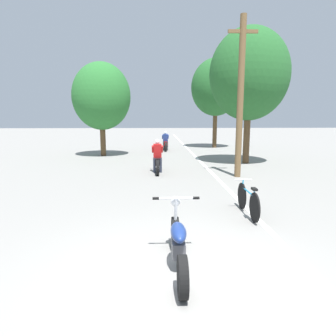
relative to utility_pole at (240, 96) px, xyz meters
The scene contains 10 objects.
ground_plane 8.54m from the utility_pole, 111.06° to the right, with size 120.00×120.00×0.00m, color gray.
lane_stripe_edge 5.82m from the utility_pole, 100.03° to the left, with size 0.14×48.00×0.01m, color white.
utility_pole is the anchor object (origin of this frame).
roadside_tree_right_near 3.91m from the utility_pole, 68.53° to the left, with size 3.87×3.48×6.60m.
roadside_tree_right_far 11.55m from the utility_pole, 83.52° to the left, with size 3.69×3.32×6.63m.
roadside_tree_left 9.28m from the utility_pole, 133.58° to the left, with size 3.42×3.07×5.48m.
motorcycle_foreground 8.11m from the utility_pole, 111.97° to the right, with size 0.80×2.07×0.99m.
motorcycle_rider_lead 4.19m from the utility_pole, 161.32° to the left, with size 0.50×2.02×1.41m.
motorcycle_rider_far 10.15m from the utility_pole, 104.99° to the left, with size 0.50×2.11×1.35m.
bicycle_parked 5.47m from the utility_pole, 102.30° to the right, with size 0.44×1.67×0.79m.
Camera 1 is at (-0.33, -4.02, 2.32)m, focal length 32.00 mm.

